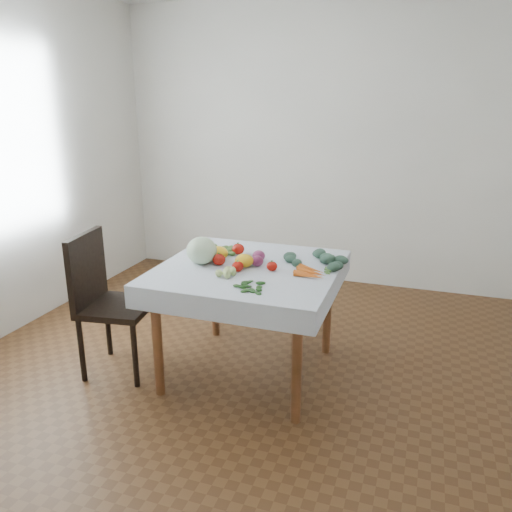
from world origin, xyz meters
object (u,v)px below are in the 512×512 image
(table, at_px, (249,281))
(heirloom_back, at_px, (218,253))
(carrot_bunch, at_px, (311,273))
(cabbage, at_px, (202,250))
(chair, at_px, (104,294))

(table, xyz_separation_m, heirloom_back, (-0.24, 0.06, 0.15))
(table, height_order, heirloom_back, heirloom_back)
(table, bearing_deg, carrot_bunch, -4.52)
(table, height_order, carrot_bunch, carrot_bunch)
(cabbage, relative_size, carrot_bunch, 0.96)
(table, xyz_separation_m, chair, (-0.92, -0.27, -0.11))
(heirloom_back, bearing_deg, table, -13.95)
(chair, xyz_separation_m, carrot_bunch, (1.34, 0.24, 0.22))
(cabbage, distance_m, heirloom_back, 0.13)
(chair, relative_size, heirloom_back, 7.16)
(table, distance_m, cabbage, 0.37)
(chair, height_order, cabbage, chair)
(heirloom_back, bearing_deg, cabbage, -123.35)
(chair, distance_m, heirloom_back, 0.80)
(cabbage, bearing_deg, table, 8.38)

